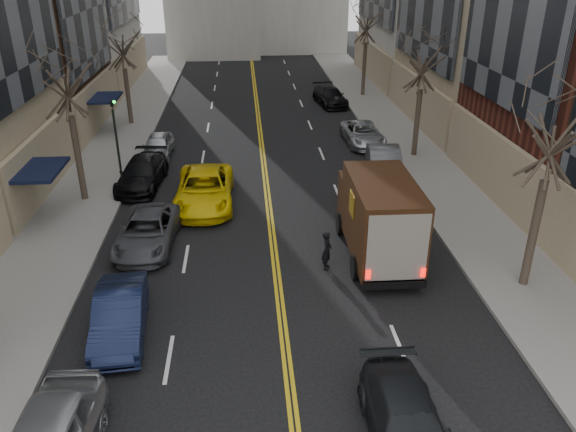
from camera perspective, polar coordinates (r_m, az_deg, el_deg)
name	(u,v)px	position (r m, az deg, el deg)	size (l,w,h in m)	color
sidewalk_left	(111,152)	(35.17, -17.55, 6.18)	(4.00, 66.00, 0.15)	slate
sidewalk_right	(408,145)	(35.69, 12.06, 7.09)	(4.00, 66.00, 0.15)	slate
tree_lf_mid	(62,62)	(26.99, -21.98, 14.31)	(3.20, 3.20, 8.91)	#382D23
tree_lf_far	(120,34)	(39.55, -16.65, 17.27)	(3.20, 3.20, 8.12)	#382D23
tree_rt_near	(559,111)	(19.70, 25.86, 9.58)	(3.20, 3.20, 8.71)	#382D23
tree_rt_mid	(424,48)	(32.36, 13.70, 16.21)	(3.20, 3.20, 8.32)	#382D23
tree_rt_far	(367,10)	(46.70, 8.08, 20.04)	(3.20, 3.20, 9.11)	#382D23
traffic_signal	(116,132)	(29.36, -17.10, 8.16)	(0.29, 0.26, 4.70)	black
ups_truck	(379,217)	(21.86, 9.19, -0.12)	(2.57, 6.15, 3.35)	black
observer_sedan	(407,426)	(14.70, 11.98, -20.12)	(1.83, 4.46, 1.29)	black
taxi	(204,189)	(26.73, -8.48, 2.72)	(2.62, 5.67, 1.58)	yellow
pedestrian	(327,250)	(21.18, 3.96, -3.50)	(0.56, 0.37, 1.54)	black
parked_lf_b	(120,315)	(18.51, -16.73, -9.64)	(1.49, 4.27, 1.41)	#111835
parked_lf_c	(147,231)	(23.44, -14.12, -1.53)	(2.22, 4.81, 1.34)	#44454B
parked_lf_d	(142,173)	(29.56, -14.61, 4.24)	(1.98, 4.88, 1.42)	black
parked_lf_e	(158,146)	(33.65, -13.07, 6.94)	(1.59, 3.95, 1.34)	#AAAEB2
parked_rt_a	(384,163)	(30.26, 9.75, 5.35)	(1.64, 4.70, 1.55)	#505358
parked_rt_b	(363,134)	(35.46, 7.62, 8.29)	(2.16, 4.69, 1.30)	#B1B5B9
parked_rt_c	(330,96)	(44.58, 4.29, 12.05)	(1.91, 4.70, 1.36)	black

